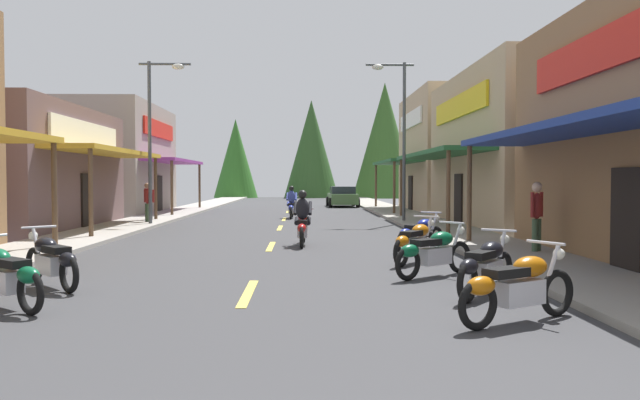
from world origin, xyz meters
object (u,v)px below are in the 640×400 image
object	(u,v)px
streetlamp_right	(398,120)
motorcycle_parked_right_2	(434,251)
streetlamp_left	(157,120)
rider_cruising_lead	(303,223)
motorcycle_parked_right_0	(518,286)
pedestrian_browsing	(149,201)
motorcycle_parked_right_1	(486,266)
pedestrian_by_shop	(537,213)
motorcycle_parked_right_3	(416,241)
motorcycle_parked_left_1	(4,275)
parked_car_curbside	(342,197)
rider_cruising_trailing	(292,205)
pedestrian_waiting	(147,200)
motorcycle_parked_right_4	(420,234)
motorcycle_parked_left_2	(51,260)

from	to	relation	value
streetlamp_right	motorcycle_parked_right_2	bearing A→B (deg)	-96.02
streetlamp_left	rider_cruising_lead	world-z (taller)	streetlamp_left
motorcycle_parked_right_0	pedestrian_browsing	size ratio (longest dim) A/B	1.15
rider_cruising_lead	pedestrian_browsing	xyz separation A→B (m)	(-6.71, 9.66, 0.30)
streetlamp_left	motorcycle_parked_right_1	xyz separation A→B (m)	(8.73, -14.90, -3.74)
pedestrian_by_shop	motorcycle_parked_right_1	bearing A→B (deg)	-72.05
motorcycle_parked_right_3	streetlamp_left	bearing A→B (deg)	72.72
streetlamp_right	pedestrian_browsing	xyz separation A→B (m)	(-10.75, 0.83, -3.43)
rider_cruising_lead	motorcycle_parked_right_2	bearing A→B (deg)	-154.04
motorcycle_parked_right_1	motorcycle_parked_left_1	size ratio (longest dim) A/B	1.00
streetlamp_right	motorcycle_parked_right_0	xyz separation A→B (m)	(-1.24, -18.24, -3.90)
streetlamp_right	parked_car_curbside	bearing A→B (deg)	94.65
motorcycle_parked_right_2	motorcycle_parked_right_3	world-z (taller)	same
rider_cruising_trailing	pedestrian_waiting	distance (m)	7.10
motorcycle_parked_right_0	pedestrian_browsing	xyz separation A→B (m)	(-9.50, 19.07, 0.47)
parked_car_curbside	rider_cruising_trailing	bearing A→B (deg)	164.27
motorcycle_parked_right_1	motorcycle_parked_right_2	bearing A→B (deg)	51.15
motorcycle_parked_right_3	rider_cruising_trailing	size ratio (longest dim) A/B	0.84
streetlamp_right	pedestrian_browsing	distance (m)	11.31
motorcycle_parked_right_1	motorcycle_parked_right_4	world-z (taller)	same
rider_cruising_lead	motorcycle_parked_right_0	bearing A→B (deg)	-161.62
motorcycle_parked_right_1	pedestrian_waiting	bearing A→B (deg)	69.30
rider_cruising_lead	streetlamp_left	bearing A→B (deg)	40.07
streetlamp_left	motorcycle_parked_right_4	size ratio (longest dim) A/B	3.98
rider_cruising_lead	motorcycle_parked_right_3	bearing A→B (deg)	-143.99
streetlamp_right	rider_cruising_trailing	size ratio (longest dim) A/B	3.19
motorcycle_parked_left_2	pedestrian_waiting	distance (m)	15.12
rider_cruising_trailing	parked_car_curbside	bearing A→B (deg)	-13.07
streetlamp_right	rider_cruising_trailing	world-z (taller)	streetlamp_right
rider_cruising_lead	parked_car_curbside	size ratio (longest dim) A/B	0.49
motorcycle_parked_right_2	pedestrian_by_shop	bearing A→B (deg)	7.17
motorcycle_parked_right_1	rider_cruising_lead	size ratio (longest dim) A/B	0.81
motorcycle_parked_right_2	pedestrian_browsing	distance (m)	17.85
motorcycle_parked_right_4	parked_car_curbside	world-z (taller)	parked_car_curbside
streetlamp_left	rider_cruising_trailing	distance (m)	8.03
motorcycle_parked_right_0	motorcycle_parked_right_2	distance (m)	3.81
motorcycle_parked_right_2	parked_car_curbside	bearing A→B (deg)	52.18
streetlamp_right	motorcycle_parked_right_2	xyz separation A→B (m)	(-1.52, -14.44, -3.90)
streetlamp_left	pedestrian_waiting	distance (m)	3.43
motorcycle_parked_right_2	motorcycle_parked_left_2	distance (m)	6.89
motorcycle_parked_right_1	pedestrian_by_shop	distance (m)	5.82
motorcycle_parked_left_2	parked_car_curbside	distance (m)	32.41
motorcycle_parked_right_4	pedestrian_by_shop	distance (m)	2.86
pedestrian_waiting	streetlamp_left	bearing A→B (deg)	-88.76
motorcycle_parked_right_1	motorcycle_parked_left_2	xyz separation A→B (m)	(-7.25, 0.93, 0.00)
pedestrian_waiting	pedestrian_browsing	bearing A→B (deg)	68.55
rider_cruising_trailing	pedestrian_browsing	distance (m)	6.70
pedestrian_by_shop	pedestrian_waiting	distance (m)	16.26
motorcycle_parked_right_0	motorcycle_parked_right_3	bearing A→B (deg)	62.72
rider_cruising_lead	parked_car_curbside	xyz separation A→B (m)	(2.72, 25.01, 0.03)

